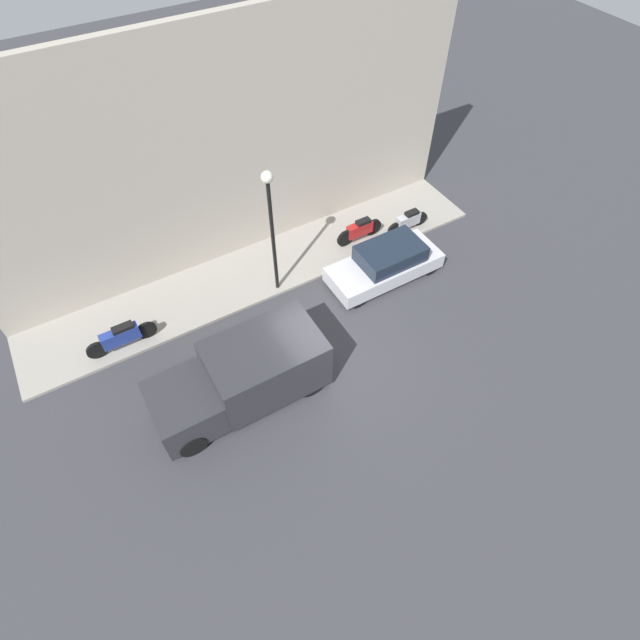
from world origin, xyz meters
TOP-DOWN VIEW (x-y plane):
  - ground_plane at (0.00, 0.00)m, footprint 60.00×60.00m
  - sidewalk at (4.52, 0.00)m, footprint 2.66×16.54m
  - building_facade at (6.00, 0.00)m, footprint 0.30×16.54m
  - parked_car at (2.12, -3.63)m, footprint 1.61×3.99m
  - delivery_van at (0.19, 2.63)m, footprint 2.04×4.86m
  - motorcycle_blue at (3.62, 5.13)m, footprint 0.30×2.16m
  - motorcycle_red at (4.07, -3.84)m, footprint 0.30×1.88m
  - scooter_silver at (3.63, -5.72)m, footprint 0.30×1.77m
  - streetlamp at (3.47, -0.11)m, footprint 0.36×0.36m

SIDE VIEW (x-z plane):
  - ground_plane at x=0.00m, z-range 0.00..0.00m
  - sidewalk at x=4.52m, z-range 0.00..0.10m
  - scooter_silver at x=3.63m, z-range 0.13..0.93m
  - motorcycle_red at x=4.07m, z-range 0.14..1.00m
  - motorcycle_blue at x=3.62m, z-range 0.14..1.02m
  - parked_car at x=2.12m, z-range -0.02..1.27m
  - delivery_van at x=0.19m, z-range 0.02..1.95m
  - streetlamp at x=3.47m, z-range 0.91..5.51m
  - building_facade at x=6.00m, z-range 0.00..7.87m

